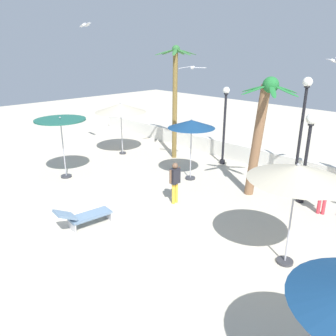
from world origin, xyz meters
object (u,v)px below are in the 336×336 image
(patio_umbrella_0, at_px, (191,125))
(lamp_post_1, at_px, (308,146))
(patio_umbrella_4, at_px, (297,173))
(guest_0, at_px, (175,179))
(lounge_chair_0, at_px, (84,216))
(lamp_post_2, at_px, (225,121))
(patio_umbrella_1, at_px, (61,124))
(palm_tree_2, at_px, (261,125))
(seagull_0, at_px, (85,25))
(palm_tree_1, at_px, (175,90))
(patio_umbrella_2, at_px, (121,108))
(lamp_post_0, at_px, (302,121))
(seagull_2, at_px, (336,61))
(seagull_1, at_px, (192,68))
(guest_1, at_px, (324,189))

(patio_umbrella_0, relative_size, lamp_post_1, 0.81)
(patio_umbrella_4, bearing_deg, guest_0, 173.88)
(lamp_post_1, distance_m, lounge_chair_0, 8.34)
(lounge_chair_0, bearing_deg, lamp_post_2, 95.25)
(patio_umbrella_1, distance_m, lamp_post_1, 10.17)
(lamp_post_1, xyz_separation_m, lounge_chair_0, (-4.10, -7.02, -1.85))
(palm_tree_2, height_order, seagull_0, seagull_0)
(guest_0, bearing_deg, palm_tree_1, 134.84)
(patio_umbrella_2, xyz_separation_m, lamp_post_0, (8.95, 2.44, 0.26))
(patio_umbrella_0, relative_size, seagull_2, 2.50)
(patio_umbrella_1, bearing_deg, patio_umbrella_2, 105.40)
(lamp_post_1, bearing_deg, palm_tree_1, 176.27)
(lamp_post_2, relative_size, seagull_2, 3.49)
(lamp_post_0, relative_size, lounge_chair_0, 2.41)
(patio_umbrella_0, height_order, lamp_post_0, lamp_post_0)
(patio_umbrella_0, relative_size, lamp_post_2, 0.72)
(patio_umbrella_4, relative_size, seagull_0, 2.65)
(patio_umbrella_2, relative_size, seagull_2, 2.57)
(seagull_2, bearing_deg, lamp_post_2, 179.11)
(seagull_2, bearing_deg, palm_tree_2, -124.60)
(palm_tree_1, relative_size, seagull_0, 5.24)
(seagull_1, xyz_separation_m, seagull_2, (5.01, 2.24, 0.35))
(seagull_2, bearing_deg, seagull_0, -158.30)
(palm_tree_1, height_order, seagull_2, palm_tree_1)
(patio_umbrella_1, distance_m, lamp_post_2, 7.75)
(guest_0, bearing_deg, seagull_1, 122.13)
(palm_tree_1, height_order, palm_tree_2, palm_tree_1)
(lamp_post_0, height_order, lamp_post_2, lamp_post_0)
(patio_umbrella_2, bearing_deg, lamp_post_2, 28.15)
(lamp_post_0, bearing_deg, palm_tree_2, -107.34)
(patio_umbrella_1, height_order, patio_umbrella_4, patio_umbrella_4)
(lamp_post_2, xyz_separation_m, seagull_0, (-5.40, -4.16, 4.44))
(guest_0, relative_size, seagull_0, 1.48)
(patio_umbrella_2, distance_m, palm_tree_1, 3.17)
(guest_0, relative_size, seagull_1, 1.40)
(lounge_chair_0, bearing_deg, patio_umbrella_4, 27.64)
(guest_1, relative_size, seagull_0, 1.47)
(patio_umbrella_0, distance_m, lamp_post_1, 4.76)
(patio_umbrella_1, height_order, palm_tree_1, palm_tree_1)
(patio_umbrella_1, height_order, guest_0, patio_umbrella_1)
(patio_umbrella_0, xyz_separation_m, patio_umbrella_1, (-4.14, -3.94, -0.02))
(lounge_chair_0, bearing_deg, palm_tree_2, 67.73)
(patio_umbrella_4, bearing_deg, patio_umbrella_2, 165.52)
(lamp_post_0, relative_size, lamp_post_1, 1.33)
(guest_0, xyz_separation_m, seagull_1, (-1.73, 2.76, 3.85))
(guest_0, xyz_separation_m, seagull_0, (-6.98, 0.91, 5.67))
(guest_0, bearing_deg, lamp_post_0, 63.68)
(palm_tree_2, xyz_separation_m, lounge_chair_0, (-2.56, -6.26, -2.48))
(lamp_post_2, bearing_deg, palm_tree_1, -157.03)
(palm_tree_1, distance_m, seagull_1, 2.90)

